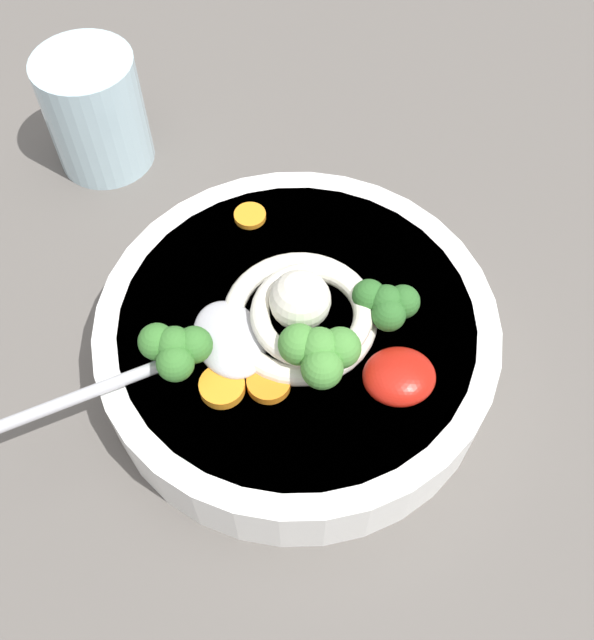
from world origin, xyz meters
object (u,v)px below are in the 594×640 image
at_px(soup_bowl, 297,340).
at_px(noodle_pile, 303,311).
at_px(soup_spoon, 209,347).
at_px(drinking_glass, 96,112).

bearing_deg(soup_bowl, noodle_pile, -38.29).
distance_m(noodle_pile, soup_spoon, 0.06).
xyz_separation_m(soup_bowl, soup_spoon, (-0.06, -0.02, 0.03)).
xyz_separation_m(noodle_pile, drinking_glass, (-0.14, 0.22, -0.02)).
bearing_deg(drinking_glass, soup_spoon, -71.48).
xyz_separation_m(noodle_pile, soup_spoon, (-0.06, -0.02, -0.01)).
height_order(soup_spoon, drinking_glass, drinking_glass).
relative_size(soup_bowl, noodle_pile, 2.41).
bearing_deg(soup_bowl, drinking_glass, 122.00).
height_order(noodle_pile, soup_spoon, noodle_pile).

